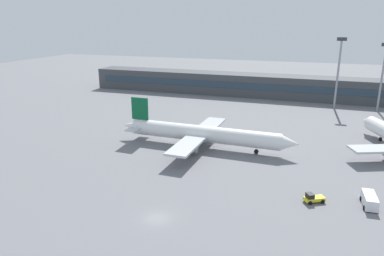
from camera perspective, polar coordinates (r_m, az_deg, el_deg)
ground_plane at (r=94.26m, az=4.51°, el=-2.19°), size 400.00×400.00×0.00m
terminal_building at (r=152.90m, az=10.53°, el=6.72°), size 146.69×12.13×9.00m
airplane_near at (r=88.95m, az=1.99°, el=-0.96°), size 46.13×32.08×11.40m
baggage_tug_yellow at (r=67.13m, az=18.78°, el=-10.55°), size 3.86×3.14×1.75m
service_van_white at (r=69.42m, az=26.49°, el=-10.27°), size 2.55×5.30×2.08m
floodlight_tower_west at (r=139.62m, az=28.18°, el=7.90°), size 3.20×0.80×23.45m
floodlight_tower_east at (r=137.27m, az=22.37°, el=8.86°), size 3.20×0.80×25.06m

